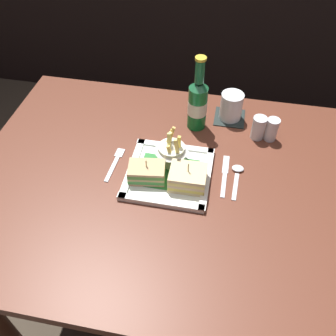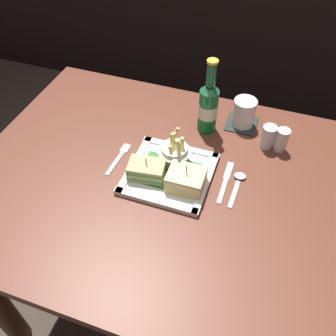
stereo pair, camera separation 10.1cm
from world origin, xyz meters
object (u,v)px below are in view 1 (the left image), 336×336
at_px(water_glass, 231,108).
at_px(pepper_shaker, 271,131).
at_px(sandwich_half_right, 188,178).
at_px(fries_cup, 173,151).
at_px(knife, 225,174).
at_px(salt_shaker, 258,129).
at_px(fork, 115,162).
at_px(beer_bottle, 198,103).
at_px(square_plate, 169,174).
at_px(sandwich_half_left, 147,172).
at_px(spoon, 237,173).
at_px(dining_table, 167,211).

distance_m(water_glass, pepper_shaker, 0.16).
relative_size(sandwich_half_right, fries_cup, 0.92).
xyz_separation_m(sandwich_half_right, knife, (0.10, 0.07, -0.03)).
height_order(water_glass, salt_shaker, water_glass).
height_order(fries_cup, fork, fries_cup).
distance_m(fries_cup, beer_bottle, 0.19).
distance_m(square_plate, knife, 0.16).
bearing_deg(pepper_shaker, beer_bottle, 175.24).
xyz_separation_m(fries_cup, water_glass, (0.15, 0.25, -0.01)).
xyz_separation_m(sandwich_half_left, water_glass, (0.21, 0.32, 0.01)).
distance_m(sandwich_half_left, spoon, 0.26).
xyz_separation_m(dining_table, salt_shaker, (0.25, 0.23, 0.18)).
bearing_deg(fries_cup, spoon, -2.55).
xyz_separation_m(beer_bottle, pepper_shaker, (0.24, -0.02, -0.06)).
height_order(square_plate, spoon, square_plate).
height_order(fries_cup, knife, fries_cup).
distance_m(sandwich_half_left, pepper_shaker, 0.42).
bearing_deg(spoon, beer_bottle, 127.26).
distance_m(beer_bottle, spoon, 0.26).
bearing_deg(square_plate, sandwich_half_left, -152.18).
height_order(beer_bottle, spoon, beer_bottle).
xyz_separation_m(beer_bottle, knife, (0.11, -0.20, -0.09)).
xyz_separation_m(beer_bottle, salt_shaker, (0.20, -0.02, -0.06)).
height_order(sandwich_half_left, sandwich_half_right, sandwich_half_right).
bearing_deg(salt_shaker, sandwich_half_right, -127.15).
bearing_deg(salt_shaker, sandwich_half_left, -140.90).
distance_m(sandwich_half_right, fork, 0.23).
height_order(square_plate, salt_shaker, salt_shaker).
height_order(sandwich_half_left, pepper_shaker, sandwich_half_left).
bearing_deg(spoon, sandwich_half_right, -152.13).
distance_m(spoon, pepper_shaker, 0.20).
bearing_deg(dining_table, sandwich_half_left, -168.16).
relative_size(knife, spoon, 1.23).
height_order(sandwich_half_right, beer_bottle, beer_bottle).
bearing_deg(pepper_shaker, dining_table, -140.89).
bearing_deg(pepper_shaker, sandwich_half_left, -144.40).
distance_m(dining_table, fries_cup, 0.21).
distance_m(fries_cup, knife, 0.16).
bearing_deg(sandwich_half_right, salt_shaker, 52.85).
bearing_deg(salt_shaker, beer_bottle, 174.27).
bearing_deg(water_glass, sandwich_half_right, -106.07).
bearing_deg(beer_bottle, fries_cup, -103.49).
bearing_deg(water_glass, square_plate, -117.22).
height_order(knife, salt_shaker, salt_shaker).
height_order(beer_bottle, water_glass, beer_bottle).
bearing_deg(fork, salt_shaker, 25.37).
xyz_separation_m(square_plate, salt_shaker, (0.24, 0.21, 0.03)).
relative_size(square_plate, sandwich_half_right, 2.33).
xyz_separation_m(fork, salt_shaker, (0.41, 0.19, 0.03)).
relative_size(sandwich_half_left, fries_cup, 0.99).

